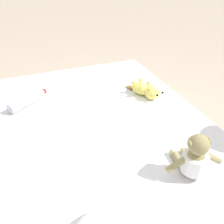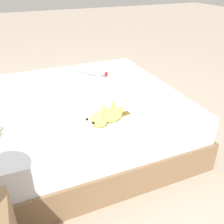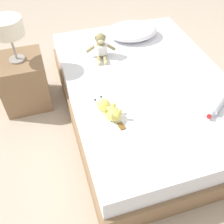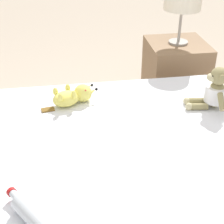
{
  "view_description": "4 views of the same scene",
  "coord_description": "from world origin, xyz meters",
  "px_view_note": "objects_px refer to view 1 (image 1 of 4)",
  "views": [
    {
      "loc": [
        0.37,
        1.1,
        1.33
      ],
      "look_at": [
        -0.1,
        -0.11,
        0.49
      ],
      "focal_mm": 40.54,
      "sensor_mm": 36.0,
      "label": 1
    },
    {
      "loc": [
        -1.66,
        0.17,
        1.24
      ],
      "look_at": [
        -0.43,
        -0.35,
        0.48
      ],
      "focal_mm": 40.21,
      "sensor_mm": 36.0,
      "label": 2
    },
    {
      "loc": [
        -0.82,
        -1.61,
        1.85
      ],
      "look_at": [
        -0.43,
        -0.35,
        0.48
      ],
      "focal_mm": 41.8,
      "sensor_mm": 36.0,
      "label": 3
    },
    {
      "loc": [
        1.2,
        -0.35,
        1.39
      ],
      "look_at": [
        -0.16,
        -0.14,
        0.53
      ],
      "focal_mm": 54.24,
      "sensor_mm": 36.0,
      "label": 4
    }
  ],
  "objects_px": {
    "bed": "(103,161)",
    "plush_yellow_creature": "(146,90)",
    "plush_monkey": "(194,158)",
    "glass_bottle": "(25,101)"
  },
  "relations": [
    {
      "from": "bed",
      "to": "plush_monkey",
      "type": "relative_size",
      "value": 7.09
    },
    {
      "from": "bed",
      "to": "glass_bottle",
      "type": "xyz_separation_m",
      "value": [
        0.38,
        -0.49,
        0.25
      ]
    },
    {
      "from": "glass_bottle",
      "to": "plush_yellow_creature",
      "type": "bearing_deg",
      "value": 168.2
    },
    {
      "from": "bed",
      "to": "glass_bottle",
      "type": "relative_size",
      "value": 7.27
    },
    {
      "from": "plush_monkey",
      "to": "glass_bottle",
      "type": "bearing_deg",
      "value": -53.89
    },
    {
      "from": "plush_monkey",
      "to": "glass_bottle",
      "type": "height_order",
      "value": "plush_monkey"
    },
    {
      "from": "bed",
      "to": "plush_yellow_creature",
      "type": "distance_m",
      "value": 0.6
    },
    {
      "from": "bed",
      "to": "plush_yellow_creature",
      "type": "xyz_separation_m",
      "value": [
        -0.45,
        -0.31,
        0.26
      ]
    },
    {
      "from": "bed",
      "to": "plush_monkey",
      "type": "height_order",
      "value": "plush_monkey"
    },
    {
      "from": "plush_monkey",
      "to": "plush_yellow_creature",
      "type": "bearing_deg",
      "value": -101.3
    }
  ]
}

